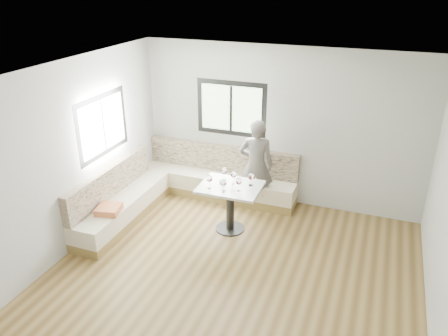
{
  "coord_description": "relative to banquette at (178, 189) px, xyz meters",
  "views": [
    {
      "loc": [
        1.63,
        -4.57,
        3.87
      ],
      "look_at": [
        -0.59,
        1.31,
        1.04
      ],
      "focal_mm": 35.0,
      "sensor_mm": 36.0,
      "label": 1
    }
  ],
  "objects": [
    {
      "name": "room",
      "position": [
        1.51,
        -1.55,
        1.08
      ],
      "size": [
        5.01,
        5.01,
        2.81
      ],
      "color": "brown",
      "rests_on": "ground"
    },
    {
      "name": "banquette",
      "position": [
        0.0,
        0.0,
        0.0
      ],
      "size": [
        2.9,
        2.8,
        0.95
      ],
      "color": "olive",
      "rests_on": "ground"
    },
    {
      "name": "table",
      "position": [
        1.14,
        -0.42,
        0.26
      ],
      "size": [
        0.98,
        0.77,
        0.79
      ],
      "rotation": [
        0.0,
        0.0,
        0.02
      ],
      "color": "black",
      "rests_on": "ground"
    },
    {
      "name": "person",
      "position": [
        1.3,
        0.43,
        0.49
      ],
      "size": [
        0.67,
        0.51,
        1.65
      ],
      "primitive_type": "imported",
      "rotation": [
        0.0,
        0.0,
        3.35
      ],
      "color": "#56514D",
      "rests_on": "ground"
    },
    {
      "name": "olive_ramekin",
      "position": [
        0.98,
        -0.33,
        0.48
      ],
      "size": [
        0.11,
        0.11,
        0.04
      ],
      "color": "white",
      "rests_on": "table"
    },
    {
      "name": "wine_glass_a",
      "position": [
        0.86,
        -0.59,
        0.62
      ],
      "size": [
        0.1,
        0.1,
        0.22
      ],
      "color": "white",
      "rests_on": "table"
    },
    {
      "name": "wine_glass_b",
      "position": [
        1.11,
        -0.64,
        0.62
      ],
      "size": [
        0.1,
        0.1,
        0.22
      ],
      "color": "white",
      "rests_on": "table"
    },
    {
      "name": "wine_glass_c",
      "position": [
        1.31,
        -0.52,
        0.62
      ],
      "size": [
        0.1,
        0.1,
        0.22
      ],
      "color": "white",
      "rests_on": "table"
    },
    {
      "name": "wine_glass_d",
      "position": [
        1.16,
        -0.32,
        0.62
      ],
      "size": [
        0.1,
        0.1,
        0.22
      ],
      "color": "white",
      "rests_on": "table"
    },
    {
      "name": "wine_glass_e",
      "position": [
        1.44,
        -0.29,
        0.62
      ],
      "size": [
        0.1,
        0.1,
        0.22
      ],
      "color": "white",
      "rests_on": "table"
    },
    {
      "name": "wine_glass_f",
      "position": [
        0.97,
        -0.25,
        0.62
      ],
      "size": [
        0.1,
        0.1,
        0.22
      ],
      "color": "white",
      "rests_on": "table"
    }
  ]
}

